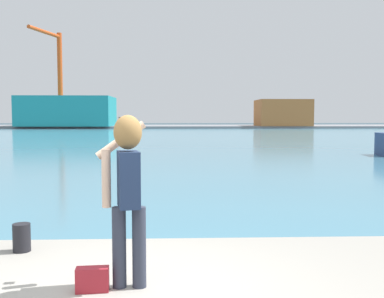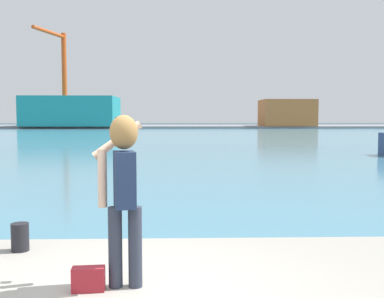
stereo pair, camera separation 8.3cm
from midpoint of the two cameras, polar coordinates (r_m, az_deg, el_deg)
ground_plane at (r=54.29m, az=-2.21°, el=1.71°), size 220.00×220.00×0.00m
harbor_water at (r=56.28m, az=-2.19°, el=1.80°), size 140.00×100.00×0.02m
far_shore_dock at (r=96.26m, az=-1.97°, el=2.89°), size 140.00×20.00×0.45m
person_photographer at (r=4.52m, az=-8.23°, el=-4.27°), size 0.53×0.54×1.74m
handbag at (r=4.70m, az=-12.56°, el=-15.89°), size 0.33×0.16×0.24m
harbor_bollard at (r=6.23m, az=-20.72°, el=-10.47°), size 0.22×0.22×0.36m
warehouse_left at (r=93.47m, az=-15.03°, el=4.65°), size 17.96×11.97×5.86m
warehouse_right at (r=93.07m, az=12.01°, el=4.53°), size 10.32×8.67×5.30m
port_crane at (r=96.28m, az=-16.32°, el=9.67°), size 3.67×11.17×19.01m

